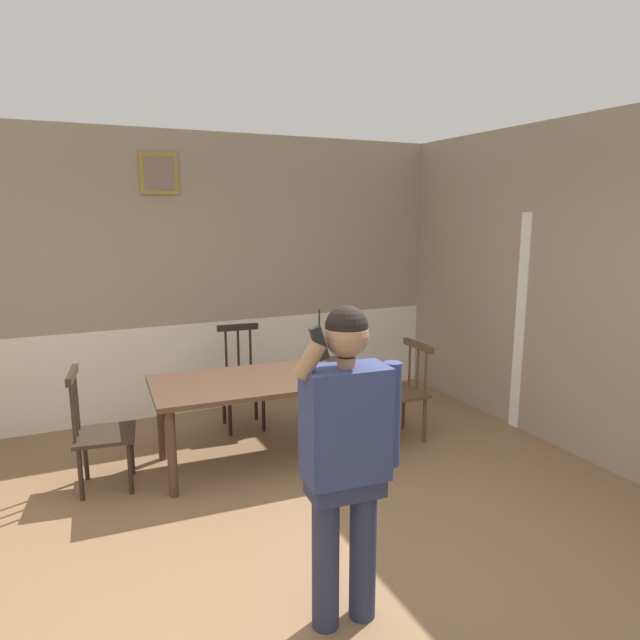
{
  "coord_description": "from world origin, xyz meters",
  "views": [
    {
      "loc": [
        -1.25,
        -2.77,
        2.1
      ],
      "look_at": [
        0.08,
        0.12,
        1.49
      ],
      "focal_mm": 31.34,
      "sensor_mm": 36.0,
      "label": 1
    }
  ],
  "objects_px": {
    "dining_table": "(266,387)",
    "chair_by_doorway": "(100,432)",
    "chair_at_table_head": "(242,381)",
    "person_figure": "(347,447)",
    "chair_near_window": "(402,391)"
  },
  "relations": [
    {
      "from": "dining_table",
      "to": "chair_by_doorway",
      "type": "distance_m",
      "value": 1.33
    },
    {
      "from": "chair_at_table_head",
      "to": "person_figure",
      "type": "height_order",
      "value": "person_figure"
    },
    {
      "from": "dining_table",
      "to": "chair_near_window",
      "type": "relative_size",
      "value": 2.1
    },
    {
      "from": "person_figure",
      "to": "dining_table",
      "type": "bearing_deg",
      "value": -93.74
    },
    {
      "from": "chair_near_window",
      "to": "chair_at_table_head",
      "type": "bearing_deg",
      "value": 55.9
    },
    {
      "from": "dining_table",
      "to": "chair_near_window",
      "type": "height_order",
      "value": "chair_near_window"
    },
    {
      "from": "dining_table",
      "to": "person_figure",
      "type": "xyz_separation_m",
      "value": [
        -0.27,
        -2.0,
        0.31
      ]
    },
    {
      "from": "chair_near_window",
      "to": "person_figure",
      "type": "distance_m",
      "value": 2.55
    },
    {
      "from": "dining_table",
      "to": "chair_at_table_head",
      "type": "xyz_separation_m",
      "value": [
        0.04,
        0.84,
        -0.18
      ]
    },
    {
      "from": "person_figure",
      "to": "chair_near_window",
      "type": "bearing_deg",
      "value": -125.37
    },
    {
      "from": "dining_table",
      "to": "chair_by_doorway",
      "type": "bearing_deg",
      "value": 177.13
    },
    {
      "from": "dining_table",
      "to": "chair_near_window",
      "type": "distance_m",
      "value": 1.33
    },
    {
      "from": "dining_table",
      "to": "chair_at_table_head",
      "type": "bearing_deg",
      "value": 87.15
    },
    {
      "from": "dining_table",
      "to": "chair_at_table_head",
      "type": "height_order",
      "value": "chair_at_table_head"
    },
    {
      "from": "chair_by_doorway",
      "to": "person_figure",
      "type": "distance_m",
      "value": 2.37
    }
  ]
}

